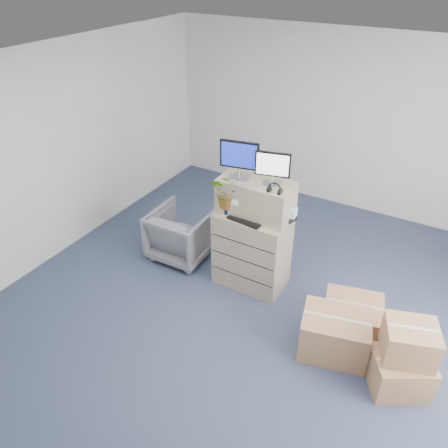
{
  "coord_description": "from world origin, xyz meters",
  "views": [
    {
      "loc": [
        1.61,
        -3.15,
        3.74
      ],
      "look_at": [
        -0.43,
        0.4,
        1.12
      ],
      "focal_mm": 35.0,
      "sensor_mm": 36.0,
      "label": 1
    }
  ],
  "objects": [
    {
      "name": "potted_plant",
      "position": [
        -0.58,
        0.79,
        1.27
      ],
      "size": [
        0.47,
        0.51,
        0.43
      ],
      "rotation": [
        0.0,
        0.0,
        -0.0
      ],
      "color": "#ABC29C",
      "rests_on": "filing_cabinet_lower"
    },
    {
      "name": "mouse",
      "position": [
        0.03,
        0.79,
        1.04
      ],
      "size": [
        0.11,
        0.09,
        0.03
      ],
      "primitive_type": "ellipsoid",
      "rotation": [
        0.0,
        0.0,
        -0.34
      ],
      "color": "silver",
      "rests_on": "filing_cabinet_lower"
    },
    {
      "name": "filing_cabinet_lower",
      "position": [
        -0.3,
        0.87,
        0.51
      ],
      "size": [
        0.88,
        0.54,
        1.02
      ],
      "primitive_type": "cube",
      "rotation": [
        0.0,
        0.0,
        -0.0
      ],
      "color": "tan",
      "rests_on": "ground"
    },
    {
      "name": "phone_dock",
      "position": [
        -0.35,
        0.88,
        1.06
      ],
      "size": [
        0.06,
        0.05,
        0.12
      ],
      "rotation": [
        0.0,
        0.0,
        -0.0
      ],
      "color": "silver",
      "rests_on": "filing_cabinet_lower"
    },
    {
      "name": "cardboard_boxes",
      "position": [
        1.26,
        0.36,
        0.27
      ],
      "size": [
        1.46,
        1.18,
        0.77
      ],
      "color": "#946A47",
      "rests_on": "ground"
    },
    {
      "name": "tissue_box",
      "position": [
        0.05,
        1.0,
        1.12
      ],
      "size": [
        0.27,
        0.16,
        0.1
      ],
      "primitive_type": "cube",
      "rotation": [
        0.0,
        0.0,
        0.11
      ],
      "color": "#4091DC",
      "rests_on": "external_drive"
    },
    {
      "name": "keyboard",
      "position": [
        -0.33,
        0.72,
        1.03
      ],
      "size": [
        0.45,
        0.22,
        0.02
      ],
      "primitive_type": "cube",
      "rotation": [
        0.0,
        0.0,
        -0.11
      ],
      "color": "black",
      "rests_on": "filing_cabinet_lower"
    },
    {
      "name": "wall_back",
      "position": [
        0.0,
        3.51,
        1.4
      ],
      "size": [
        6.0,
        0.02,
        2.8
      ],
      "primitive_type": "cube",
      "color": "#BBB9B2",
      "rests_on": "ground"
    },
    {
      "name": "office_chair",
      "position": [
        -1.41,
        0.91,
        0.4
      ],
      "size": [
        0.78,
        0.73,
        0.79
      ],
      "primitive_type": "imported",
      "rotation": [
        0.0,
        0.0,
        3.16
      ],
      "color": "#55555A",
      "rests_on": "ground"
    },
    {
      "name": "monitor_left",
      "position": [
        -0.52,
        0.9,
        1.71
      ],
      "size": [
        0.46,
        0.22,
        0.45
      ],
      "rotation": [
        0.0,
        0.0,
        0.19
      ],
      "color": "#99999E",
      "rests_on": "filing_cabinet_upper"
    },
    {
      "name": "ground",
      "position": [
        0.0,
        0.0,
        0.0
      ],
      "size": [
        7.0,
        7.0,
        0.0
      ],
      "primitive_type": "plane",
      "color": "#2A324C",
      "rests_on": "ground"
    },
    {
      "name": "monitor_right",
      "position": [
        -0.12,
        0.93,
        1.68
      ],
      "size": [
        0.39,
        0.2,
        0.39
      ],
      "rotation": [
        0.0,
        0.0,
        0.24
      ],
      "color": "#99999E",
      "rests_on": "filing_cabinet_upper"
    },
    {
      "name": "filing_cabinet_upper",
      "position": [
        -0.3,
        0.92,
        1.24
      ],
      "size": [
        0.88,
        0.44,
        0.44
      ],
      "primitive_type": "cube",
      "rotation": [
        0.0,
        0.0,
        -0.0
      ],
      "color": "tan",
      "rests_on": "filing_cabinet_lower"
    },
    {
      "name": "headphones",
      "position": [
        -0.01,
        0.78,
        1.5
      ],
      "size": [
        0.16,
        0.02,
        0.16
      ],
      "primitive_type": "torus",
      "rotation": [
        1.57,
        0.0,
        -0.0
      ],
      "color": "black",
      "rests_on": "filing_cabinet_upper"
    },
    {
      "name": "external_drive",
      "position": [
        0.09,
        1.0,
        1.05
      ],
      "size": [
        0.21,
        0.18,
        0.05
      ],
      "primitive_type": "cube",
      "rotation": [
        0.0,
        0.0,
        -0.33
      ],
      "color": "black",
      "rests_on": "filing_cabinet_lower"
    },
    {
      "name": "water_bottle",
      "position": [
        -0.24,
        0.92,
        1.15
      ],
      "size": [
        0.07,
        0.07,
        0.26
      ],
      "primitive_type": "cylinder",
      "color": "gray",
      "rests_on": "filing_cabinet_lower"
    }
  ]
}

